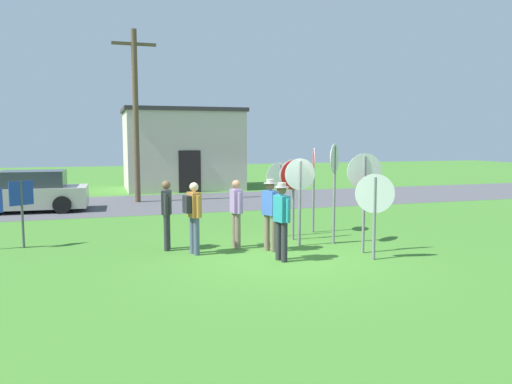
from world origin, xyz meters
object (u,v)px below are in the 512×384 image
object	(u,v)px
stop_sign_rear_left	(300,186)
person_holding_notes	(193,213)
person_near_signs	(282,217)
person_in_teal	(167,211)
stop_sign_tallest	(375,202)
person_in_blue	(236,210)
parked_car_on_street	(28,193)
info_panel_middle	(22,202)
utility_pole	(136,113)
stop_sign_nearest	(293,185)
stop_sign_low_front	(314,175)
stop_sign_far_back	(364,184)
person_with_sunhat	(270,211)
stop_sign_leaning_left	(334,176)
stop_sign_rear_right	(280,186)

from	to	relation	value
stop_sign_rear_left	person_holding_notes	distance (m)	2.77
person_near_signs	person_in_teal	world-z (taller)	person_near_signs
stop_sign_tallest	person_in_blue	xyz separation A→B (m)	(-2.63, 2.05, -0.35)
parked_car_on_street	person_in_blue	size ratio (longest dim) A/B	2.59
info_panel_middle	person_in_blue	bearing A→B (deg)	-17.64
utility_pole	parked_car_on_street	bearing A→B (deg)	-158.46
person_in_teal	parked_car_on_street	bearing A→B (deg)	116.87
stop_sign_nearest	person_in_teal	xyz separation A→B (m)	(-3.37, -0.22, -0.53)
stop_sign_low_front	stop_sign_far_back	distance (m)	2.76
person_with_sunhat	person_near_signs	bearing A→B (deg)	-94.56
stop_sign_nearest	stop_sign_leaning_left	bearing A→B (deg)	-43.30
person_with_sunhat	info_panel_middle	world-z (taller)	person_with_sunhat
stop_sign_nearest	info_panel_middle	bearing A→B (deg)	170.96
person_with_sunhat	person_holding_notes	bearing A→B (deg)	173.02
person_in_blue	info_panel_middle	world-z (taller)	person_in_blue
stop_sign_leaning_left	person_holding_notes	xyz separation A→B (m)	(-3.65, -0.11, -0.77)
person_in_teal	stop_sign_rear_right	bearing A→B (deg)	13.44
stop_sign_nearest	person_near_signs	bearing A→B (deg)	-117.90
stop_sign_rear_left	info_panel_middle	distance (m)	6.87
stop_sign_nearest	info_panel_middle	world-z (taller)	stop_sign_nearest
person_in_teal	stop_sign_rear_left	bearing A→B (deg)	-9.45
stop_sign_rear_left	parked_car_on_street	bearing A→B (deg)	130.50
stop_sign_low_front	stop_sign_tallest	bearing A→B (deg)	-90.53
utility_pole	person_in_blue	xyz separation A→B (m)	(1.64, -9.92, -2.81)
parked_car_on_street	person_with_sunhat	world-z (taller)	person_with_sunhat
stop_sign_leaning_left	info_panel_middle	bearing A→B (deg)	166.32
stop_sign_tallest	person_near_signs	xyz separation A→B (m)	(-2.02, 0.48, -0.32)
utility_pole	stop_sign_leaning_left	bearing A→B (deg)	-67.72
stop_sign_far_back	info_panel_middle	bearing A→B (deg)	158.77
stop_sign_tallest	person_in_teal	world-z (taller)	stop_sign_tallest
person_with_sunhat	info_panel_middle	xyz separation A→B (m)	(-5.71, 2.17, 0.16)
stop_sign_rear_right	stop_sign_nearest	size ratio (longest dim) A/B	0.95
person_in_teal	info_panel_middle	world-z (taller)	person_in_teal
person_in_blue	info_panel_middle	xyz separation A→B (m)	(-5.02, 1.60, 0.20)
person_near_signs	person_with_sunhat	bearing A→B (deg)	85.44
person_near_signs	person_in_blue	xyz separation A→B (m)	(-0.61, 1.57, -0.03)
parked_car_on_street	stop_sign_far_back	size ratio (longest dim) A/B	1.86
stop_sign_nearest	person_near_signs	xyz separation A→B (m)	(-1.11, -2.09, -0.49)
stop_sign_far_back	person_in_teal	xyz separation A→B (m)	(-4.38, 1.72, -0.68)
stop_sign_tallest	stop_sign_rear_right	distance (m)	3.31
person_holding_notes	person_in_teal	xyz separation A→B (m)	(-0.53, 0.66, -0.03)
utility_pole	stop_sign_rear_left	size ratio (longest dim) A/B	3.25
stop_sign_rear_left	stop_sign_leaning_left	xyz separation A→B (m)	(0.94, -0.01, 0.24)
stop_sign_low_front	info_panel_middle	xyz separation A→B (m)	(-7.68, 0.25, -0.51)
person_near_signs	stop_sign_tallest	bearing A→B (deg)	-13.39
stop_sign_tallest	stop_sign_far_back	size ratio (longest dim) A/B	0.82
stop_sign_far_back	stop_sign_nearest	distance (m)	2.19
stop_sign_tallest	info_panel_middle	xyz separation A→B (m)	(-7.65, 3.65, -0.16)
person_holding_notes	person_in_teal	world-z (taller)	same
stop_sign_far_back	person_in_teal	size ratio (longest dim) A/B	1.40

